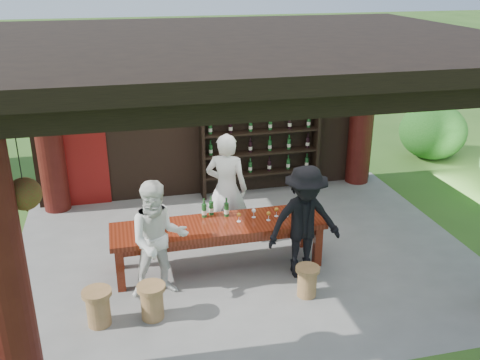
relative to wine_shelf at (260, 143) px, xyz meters
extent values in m
plane|color=#2D5119|center=(-0.91, -2.45, -1.08)|extent=(90.00, 90.00, 0.00)
cube|color=slate|center=(-0.91, -2.45, -1.13)|extent=(7.40, 5.90, 0.10)
cube|color=black|center=(-0.91, 0.30, 0.57)|extent=(7.00, 0.18, 3.30)
cube|color=maroon|center=(-3.51, 0.20, -0.08)|extent=(0.95, 0.06, 2.00)
cylinder|color=#380C0A|center=(-4.06, -4.85, 0.57)|extent=(0.50, 0.50, 3.30)
cylinder|color=#380C0A|center=(-4.06, 0.10, 0.57)|extent=(0.50, 0.50, 3.30)
cylinder|color=#380C0A|center=(2.24, 0.10, 0.57)|extent=(0.50, 0.50, 3.30)
cube|color=black|center=(-0.91, -4.85, 2.07)|extent=(6.70, 0.35, 0.35)
cube|color=black|center=(-4.06, -2.45, 2.07)|extent=(0.30, 5.20, 0.30)
cube|color=black|center=(2.24, -2.45, 2.07)|extent=(0.30, 5.20, 0.30)
cube|color=black|center=(-0.91, -2.45, 2.32)|extent=(7.50, 6.00, 0.20)
cylinder|color=black|center=(-3.76, -4.65, 1.54)|extent=(0.01, 0.01, 0.75)
cone|color=black|center=(-3.76, -4.65, 1.09)|extent=(0.32, 0.32, 0.18)
sphere|color=#1E5919|center=(-3.76, -4.65, 1.20)|extent=(0.34, 0.34, 0.34)
cube|color=#551A0C|center=(-1.41, -2.75, -0.37)|extent=(3.27, 0.85, 0.08)
cube|color=#551A0C|center=(-1.41, -2.75, -0.47)|extent=(3.07, 0.70, 0.12)
cube|color=#551A0C|center=(-2.93, -3.08, -0.75)|extent=(0.12, 0.12, 0.67)
cube|color=#551A0C|center=(0.10, -3.07, -0.75)|extent=(0.12, 0.12, 0.67)
cube|color=#551A0C|center=(-2.93, -2.44, -0.75)|extent=(0.12, 0.12, 0.67)
cube|color=#551A0C|center=(0.10, -2.43, -0.75)|extent=(0.12, 0.12, 0.67)
cylinder|color=olive|center=(-2.54, -3.85, -0.86)|extent=(0.30, 0.30, 0.44)
cylinder|color=olive|center=(-2.54, -3.85, -0.61)|extent=(0.38, 0.38, 0.06)
cylinder|color=olive|center=(-0.34, -3.82, -0.88)|extent=(0.28, 0.28, 0.40)
cylinder|color=olive|center=(-0.34, -3.82, -0.65)|extent=(0.35, 0.35, 0.06)
cylinder|color=olive|center=(-3.24, -3.82, -0.85)|extent=(0.31, 0.31, 0.45)
cylinder|color=olive|center=(-3.24, -3.82, -0.60)|extent=(0.39, 0.39, 0.06)
imported|color=white|center=(-1.10, -1.91, -0.12)|extent=(0.82, 0.70, 1.91)
imported|color=white|center=(-2.37, -3.28, -0.21)|extent=(0.87, 0.70, 1.74)
imported|color=black|center=(-0.21, -3.26, -0.20)|extent=(1.18, 0.72, 1.76)
cube|color=#BF6672|center=(-2.50, -2.76, -0.26)|extent=(0.26, 0.18, 0.14)
ellipsoid|color=#194C14|center=(4.66, 1.11, -0.50)|extent=(1.60, 1.60, 1.36)
camera|label=1|loc=(-2.78, -9.96, 3.34)|focal=40.00mm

